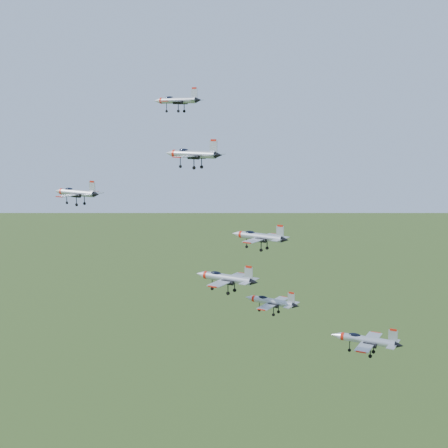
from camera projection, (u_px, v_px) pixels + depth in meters
The scene contains 7 objects.
jet_lead at pixel (177, 100), 136.69m from camera, with size 12.70×10.46×3.40m.
jet_left_high at pixel (192, 154), 115.98m from camera, with size 13.24×10.90×3.54m.
jet_right_high at pixel (76, 192), 108.97m from camera, with size 10.66×8.75×2.86m.
jet_left_low at pixel (259, 236), 114.79m from camera, with size 12.15×9.99×3.25m.
jet_right_low at pixel (225, 278), 103.60m from camera, with size 12.09×9.93×3.24m.
jet_trail at pixel (271, 301), 107.79m from camera, with size 10.56×8.66×2.83m.
jet_extra at pixel (365, 340), 111.43m from camera, with size 13.19×10.94×3.52m.
Camera 1 is at (68.84, -96.01, 150.68)m, focal length 50.00 mm.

